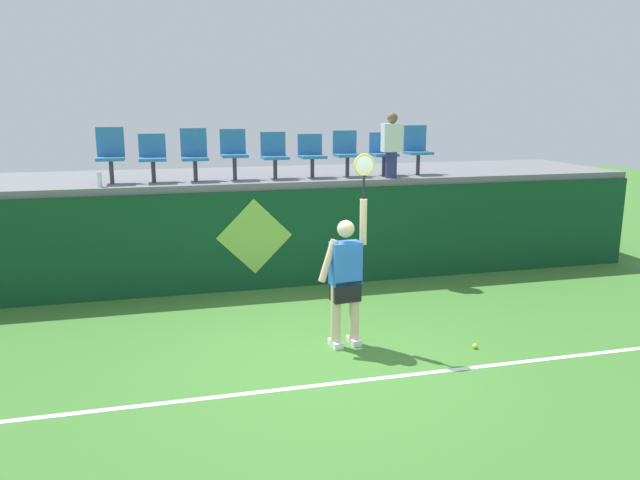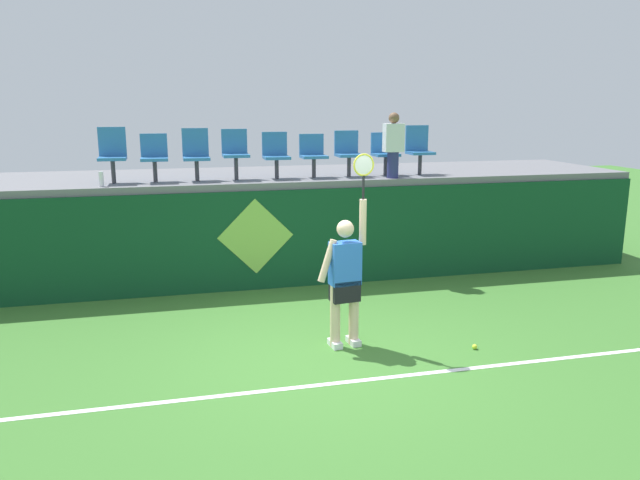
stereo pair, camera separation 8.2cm
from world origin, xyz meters
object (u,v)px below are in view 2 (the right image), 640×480
Objects in this scene: tennis_player at (345,276)px; stadium_chair_3 at (235,151)px; stadium_chair_5 at (313,153)px; stadium_chair_0 at (112,153)px; stadium_chair_4 at (276,153)px; stadium_chair_2 at (196,153)px; spectator_0 at (393,144)px; stadium_chair_6 at (348,151)px; stadium_chair_7 at (385,151)px; tennis_ball at (475,347)px; stadium_chair_1 at (154,155)px; stadium_chair_8 at (419,148)px; water_bottle at (101,179)px.

tennis_player is 3.80m from stadium_chair_3.
stadium_chair_5 is (1.37, -0.01, -0.06)m from stadium_chair_3.
stadium_chair_0 is at bearing 179.82° from stadium_chair_3.
stadium_chair_4 is at bearing 94.84° from tennis_player.
spectator_0 reaches higher than stadium_chair_2.
stadium_chair_6 is 1.05× the size of stadium_chair_7.
spectator_0 is (3.37, -0.46, 0.12)m from stadium_chair_2.
tennis_player is 2.90× the size of stadium_chair_3.
tennis_ball is 0.08× the size of stadium_chair_2.
stadium_chair_1 is 3.36m from stadium_chair_6.
stadium_chair_4 is (2.71, -0.01, -0.06)m from stadium_chair_0.
stadium_chair_4 is 2.67m from stadium_chair_8.
stadium_chair_2 is at bearing 115.83° from tennis_player.
stadium_chair_3 reaches higher than stadium_chair_4.
stadium_chair_4 is at bearing 115.41° from tennis_ball.
stadium_chair_2 reaches higher than stadium_chair_3.
stadium_chair_4 reaches higher than stadium_chair_7.
tennis_player is 3.66m from stadium_chair_4.
spectator_0 is at bearing -7.72° from stadium_chair_2.
stadium_chair_0 is at bearing 174.47° from spectator_0.
stadium_chair_8 reaches higher than stadium_chair_7.
tennis_player is 10.55× the size of water_bottle.
stadium_chair_7 is 0.68× the size of spectator_0.
stadium_chair_3 is 2.74m from spectator_0.
spectator_0 is (4.71, -0.46, 0.09)m from stadium_chair_0.
water_bottle is 3.57m from stadium_chair_5.
stadium_chair_5 is 1.34m from stadium_chair_7.
stadium_chair_7 is at bearing -179.07° from stadium_chair_8.
stadium_chair_2 is (-1.65, 3.41, 1.34)m from tennis_player.
stadium_chair_8 is (1.36, 0.01, 0.04)m from stadium_chair_6.
stadium_chair_2 is (-3.24, 3.95, 2.24)m from tennis_ball.
tennis_player is 4.74m from stadium_chair_0.
stadium_chair_1 is 0.70× the size of spectator_0.
tennis_ball is at bearing -45.13° from stadium_chair_1.
stadium_chair_5 is at bearing 6.84° from water_bottle.
stadium_chair_3 reaches higher than stadium_chair_7.
stadium_chair_1 is 1.35m from stadium_chair_3.
water_bottle is 0.30× the size of stadium_chair_1.
stadium_chair_0 reaches higher than stadium_chair_1.
stadium_chair_1 is 4.08m from spectator_0.
stadium_chair_4 is (2.05, 0.00, -0.01)m from stadium_chair_1.
stadium_chair_5 is (0.38, 3.40, 1.29)m from tennis_player.
water_bottle is at bearing 179.76° from spectator_0.
tennis_ball is 0.08× the size of stadium_chair_1.
tennis_ball is 0.07× the size of stadium_chair_0.
tennis_ball is (1.58, -0.53, -0.90)m from tennis_player.
tennis_ball is at bearing -101.46° from stadium_chair_8.
stadium_chair_8 is (0.80, 3.94, 2.25)m from tennis_ball.
tennis_player is 4.03m from stadium_chair_7.
tennis_ball is at bearing -56.84° from stadium_chair_3.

